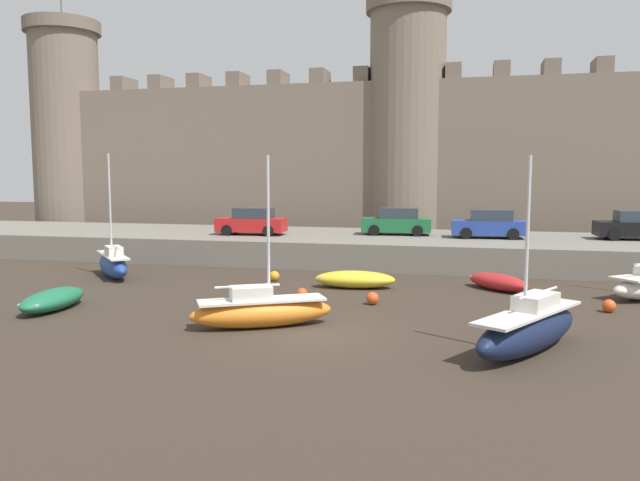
# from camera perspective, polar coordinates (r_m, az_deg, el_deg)

# --- Properties ---
(ground_plane) EXTENTS (160.00, 160.00, 0.00)m
(ground_plane) POSITION_cam_1_polar(r_m,az_deg,el_deg) (20.14, -0.31, -8.47)
(ground_plane) COLOR #382D23
(quay_road) EXTENTS (69.06, 10.00, 1.44)m
(quay_road) POSITION_cam_1_polar(r_m,az_deg,el_deg) (37.09, 6.24, -0.68)
(quay_road) COLOR slate
(quay_road) RESTS_ON ground
(castle) EXTENTS (63.20, 6.13, 20.64)m
(castle) POSITION_cam_1_polar(r_m,az_deg,el_deg) (46.85, 7.93, 8.81)
(castle) COLOR #7A6B5B
(castle) RESTS_ON ground
(rowboat_midflat_left) EXTENTS (3.12, 3.08, 0.73)m
(rowboat_midflat_left) POSITION_cam_1_polar(r_m,az_deg,el_deg) (28.44, 15.97, -3.63)
(rowboat_midflat_left) COLOR red
(rowboat_midflat_left) RESTS_ON ground
(rowboat_foreground_left) EXTENTS (1.57, 3.55, 0.78)m
(rowboat_foreground_left) POSITION_cam_1_polar(r_m,az_deg,el_deg) (25.46, -23.24, -4.96)
(rowboat_foreground_left) COLOR #1E6B47
(rowboat_foreground_left) RESTS_ON ground
(sailboat_midflat_centre) EXTENTS (4.75, 3.41, 5.68)m
(sailboat_midflat_centre) POSITION_cam_1_polar(r_m,az_deg,el_deg) (20.87, -5.40, -6.36)
(sailboat_midflat_centre) COLOR orange
(sailboat_midflat_centre) RESTS_ON ground
(sailboat_near_channel_right) EXTENTS (3.84, 5.40, 5.58)m
(sailboat_near_channel_right) POSITION_cam_1_polar(r_m,az_deg,el_deg) (18.87, 18.56, -7.64)
(sailboat_near_channel_right) COLOR #141E3D
(sailboat_near_channel_right) RESTS_ON ground
(sailboat_foreground_right) EXTENTS (3.89, 4.15, 6.08)m
(sailboat_foreground_right) POSITION_cam_1_polar(r_m,az_deg,el_deg) (32.38, -18.40, -2.04)
(sailboat_foreground_right) COLOR #234793
(sailboat_foreground_right) RESTS_ON ground
(rowboat_midflat_right) EXTENTS (3.71, 1.74, 0.77)m
(rowboat_midflat_right) POSITION_cam_1_polar(r_m,az_deg,el_deg) (27.92, 3.20, -3.54)
(rowboat_midflat_right) COLOR yellow
(rowboat_midflat_right) RESTS_ON ground
(mooring_buoy_near_channel) EXTENTS (0.50, 0.50, 0.50)m
(mooring_buoy_near_channel) POSITION_cam_1_polar(r_m,az_deg,el_deg) (24.47, 4.83, -5.28)
(mooring_buoy_near_channel) COLOR #E04C1E
(mooring_buoy_near_channel) RESTS_ON ground
(mooring_buoy_mid_mud) EXTENTS (0.47, 0.47, 0.47)m
(mooring_buoy_mid_mud) POSITION_cam_1_polar(r_m,az_deg,el_deg) (25.41, -1.67, -4.87)
(mooring_buoy_mid_mud) COLOR #E04C1E
(mooring_buoy_mid_mud) RESTS_ON ground
(mooring_buoy_near_shore) EXTENTS (0.48, 0.48, 0.48)m
(mooring_buoy_near_shore) POSITION_cam_1_polar(r_m,az_deg,el_deg) (29.74, -4.20, -3.26)
(mooring_buoy_near_shore) COLOR orange
(mooring_buoy_near_shore) RESTS_ON ground
(mooring_buoy_off_centre) EXTENTS (0.48, 0.48, 0.48)m
(mooring_buoy_off_centre) POSITION_cam_1_polar(r_m,az_deg,el_deg) (25.36, 24.90, -5.45)
(mooring_buoy_off_centre) COLOR #E04C1E
(mooring_buoy_off_centre) RESTS_ON ground
(car_quay_centre_east) EXTENTS (4.19, 2.06, 1.62)m
(car_quay_centre_east) POSITION_cam_1_polar(r_m,az_deg,el_deg) (38.69, 26.90, 1.21)
(car_quay_centre_east) COLOR black
(car_quay_centre_east) RESTS_ON quay_road
(car_quay_east) EXTENTS (4.19, 2.06, 1.62)m
(car_quay_east) POSITION_cam_1_polar(r_m,az_deg,el_deg) (37.69, 7.07, 1.71)
(car_quay_east) COLOR #1E6638
(car_quay_east) RESTS_ON quay_road
(car_quay_west) EXTENTS (4.19, 2.06, 1.62)m
(car_quay_west) POSITION_cam_1_polar(r_m,az_deg,el_deg) (37.63, -6.23, 1.71)
(car_quay_west) COLOR red
(car_quay_west) RESTS_ON quay_road
(car_quay_centre_west) EXTENTS (4.19, 2.06, 1.62)m
(car_quay_centre_west) POSITION_cam_1_polar(r_m,az_deg,el_deg) (36.74, 15.21, 1.43)
(car_quay_centre_west) COLOR #263F99
(car_quay_centre_west) RESTS_ON quay_road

